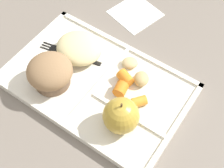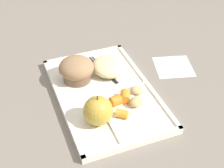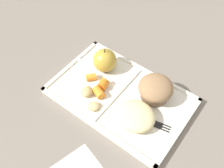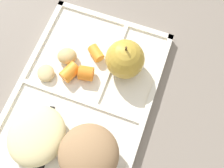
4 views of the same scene
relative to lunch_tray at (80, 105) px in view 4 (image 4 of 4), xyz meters
The scene contains 13 objects.
ground 0.01m from the lunch_tray, 14.85° to the right, with size 6.00×6.00×0.00m, color slate.
lunch_tray is the anchor object (origin of this frame).
green_apple 0.12m from the lunch_tray, 151.31° to the left, with size 0.07×0.07×0.08m.
bran_muffin 0.10m from the lunch_tray, 33.44° to the left, with size 0.10×0.10×0.07m.
carrot_slice_diagonal 0.06m from the lunch_tray, behind, with size 0.03×0.03×0.03m, color orange.
carrot_slice_tilted 0.10m from the lunch_tray, behind, with size 0.02×0.02×0.03m, color orange.
carrot_slice_edge 0.06m from the lunch_tray, 141.74° to the right, with size 0.02×0.02×0.03m, color orange.
potato_chunk_browned 0.09m from the lunch_tray, 111.91° to the right, with size 0.03×0.04×0.02m, color tan.
potato_chunk_corner 0.10m from the lunch_tray, 144.03° to the right, with size 0.04×0.03×0.02m, color tan.
egg_noodle_pile 0.09m from the lunch_tray, 28.00° to the right, with size 0.10×0.10×0.04m, color beige.
meatball_center 0.07m from the lunch_tray, 21.63° to the right, with size 0.03×0.03×0.03m, color brown.
meatball_back 0.09m from the lunch_tray, 27.47° to the right, with size 0.04×0.04×0.04m, color brown.
plastic_fork 0.11m from the lunch_tray, 14.41° to the right, with size 0.15×0.04×0.00m.
Camera 4 is at (0.11, 0.10, 0.48)m, focal length 43.40 mm.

